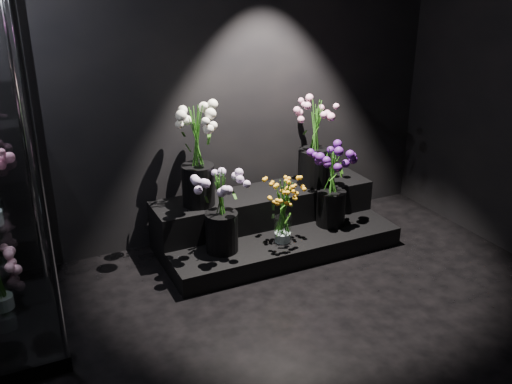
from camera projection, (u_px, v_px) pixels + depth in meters
floor at (345, 374)px, 3.22m from camera, size 4.00×4.00×0.00m
wall_back at (209, 68)px, 4.36m from camera, size 4.00×0.00×4.00m
display_riser at (271, 223)px, 4.66m from camera, size 1.86×0.83×0.41m
bouquet_orange_bells at (283, 211)px, 4.30m from camera, size 0.29×0.29×0.50m
bouquet_lilac at (221, 204)px, 4.12m from camera, size 0.46×0.46×0.65m
bouquet_purple at (332, 182)px, 4.54m from camera, size 0.34×0.34×0.66m
bouquet_cream_roses at (197, 151)px, 4.25m from camera, size 0.43×0.43×0.77m
bouquet_pink_roses at (315, 140)px, 4.67m from camera, size 0.44×0.44×0.71m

